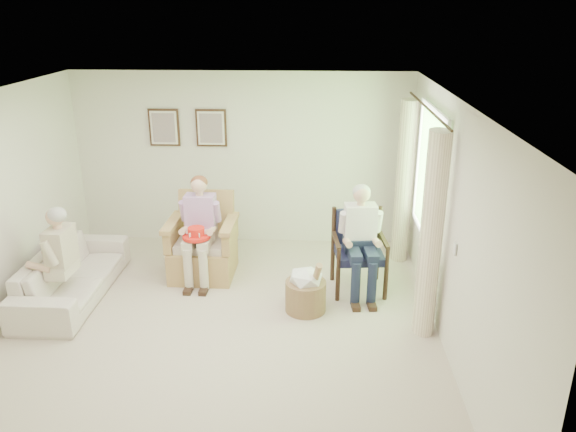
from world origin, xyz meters
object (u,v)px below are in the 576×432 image
object	(u,v)px
person_dark	(361,233)
red_hat	(196,234)
hatbox	(306,289)
wicker_armchair	(204,250)
person_wicker	(200,222)
wood_armchair	(359,247)
person_sofa	(57,254)
sofa	(72,274)

from	to	relation	value
person_dark	red_hat	xyz separation A→B (m)	(-2.08, 0.09, -0.09)
person_dark	hatbox	world-z (taller)	person_dark
wicker_armchair	person_wicker	size ratio (longest dim) A/B	0.80
person_wicker	wicker_armchair	bearing A→B (deg)	91.20
wood_armchair	wicker_armchair	bearing A→B (deg)	167.31
wicker_armchair	wood_armchair	world-z (taller)	wicker_armchair
red_hat	wood_armchair	bearing A→B (deg)	2.06
wood_armchair	red_hat	xyz separation A→B (m)	(-2.08, -0.07, 0.17)
person_dark	hatbox	xyz separation A→B (m)	(-0.67, -0.49, -0.54)
red_hat	hatbox	world-z (taller)	red_hat
person_sofa	hatbox	size ratio (longest dim) A/B	1.75
person_wicker	person_dark	distance (m)	2.10
sofa	person_wicker	distance (m)	1.71
sofa	hatbox	bearing A→B (deg)	-94.37
person_wicker	hatbox	distance (m)	1.70
wicker_armchair	sofa	xyz separation A→B (m)	(-1.53, -0.71, -0.05)
person_dark	person_sofa	size ratio (longest dim) A/B	1.10
wood_armchair	sofa	world-z (taller)	wood_armchair
person_sofa	red_hat	world-z (taller)	person_sofa
person_wicker	person_dark	size ratio (longest dim) A/B	1.00
wicker_armchair	hatbox	xyz separation A→B (m)	(1.41, -0.93, -0.07)
sofa	hatbox	size ratio (longest dim) A/B	2.84
sofa	person_dark	world-z (taller)	person_dark
sofa	person_wicker	size ratio (longest dim) A/B	1.48
person_wicker	wood_armchair	bearing A→B (deg)	-2.33
wicker_armchair	red_hat	bearing A→B (deg)	-89.69
wicker_armchair	person_wicker	distance (m)	0.49
wood_armchair	person_wicker	xyz separation A→B (m)	(-2.08, 0.13, 0.26)
wicker_armchair	hatbox	bearing A→B (deg)	-32.22
person_wicker	hatbox	size ratio (longest dim) A/B	1.91
sofa	person_dark	bearing A→B (deg)	-85.81
person_sofa	hatbox	bearing A→B (deg)	93.75
person_dark	red_hat	world-z (taller)	person_dark
person_sofa	wicker_armchair	bearing A→B (deg)	125.60
person_sofa	hatbox	distance (m)	2.98
red_hat	hatbox	size ratio (longest dim) A/B	0.49
wicker_armchair	wood_armchair	xyz separation A→B (m)	(2.08, -0.27, 0.20)
wood_armchair	red_hat	size ratio (longest dim) A/B	2.83
wood_armchair	red_hat	bearing A→B (deg)	176.89
person_sofa	hatbox	world-z (taller)	person_sofa
wicker_armchair	red_hat	size ratio (longest dim) A/B	3.10
person_dark	person_wicker	bearing A→B (deg)	166.73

